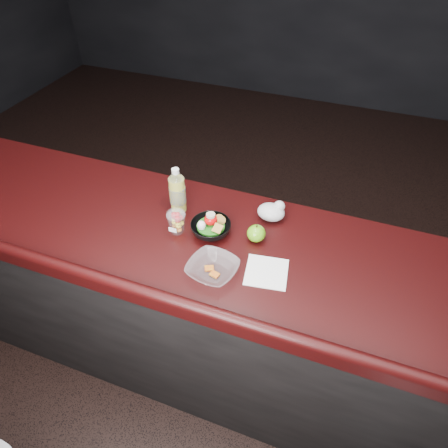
# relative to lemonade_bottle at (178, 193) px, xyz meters

# --- Properties ---
(ground) EXTENTS (8.00, 8.00, 0.00)m
(ground) POSITION_rel_lemonade_bottle_xyz_m (0.20, -0.43, -1.11)
(ground) COLOR black
(ground) RESTS_ON ground
(room_shell) EXTENTS (8.00, 8.00, 8.00)m
(room_shell) POSITION_rel_lemonade_bottle_xyz_m (0.20, -0.43, 0.72)
(room_shell) COLOR black
(room_shell) RESTS_ON ground
(counter) EXTENTS (4.06, 0.71, 1.02)m
(counter) POSITION_rel_lemonade_bottle_xyz_m (0.20, -0.13, -0.60)
(counter) COLOR black
(counter) RESTS_ON ground
(lemonade_bottle) EXTENTS (0.07, 0.07, 0.22)m
(lemonade_bottle) POSITION_rel_lemonade_bottle_xyz_m (0.00, 0.00, 0.00)
(lemonade_bottle) COLOR gold
(lemonade_bottle) RESTS_ON counter
(fruit_cup) EXTENTS (0.08, 0.08, 0.12)m
(fruit_cup) POSITION_rel_lemonade_bottle_xyz_m (0.05, -0.13, -0.03)
(fruit_cup) COLOR white
(fruit_cup) RESTS_ON counter
(green_apple) EXTENTS (0.08, 0.08, 0.08)m
(green_apple) POSITION_rel_lemonade_bottle_xyz_m (0.39, -0.07, -0.06)
(green_apple) COLOR #4A860F
(green_apple) RESTS_ON counter
(plastic_bag) EXTENTS (0.12, 0.10, 0.09)m
(plastic_bag) POSITION_rel_lemonade_bottle_xyz_m (0.41, 0.09, -0.05)
(plastic_bag) COLOR silver
(plastic_bag) RESTS_ON counter
(snack_bowl) EXTENTS (0.21, 0.21, 0.09)m
(snack_bowl) POSITION_rel_lemonade_bottle_xyz_m (0.19, -0.09, -0.06)
(snack_bowl) COLOR black
(snack_bowl) RESTS_ON counter
(takeout_bowl) EXTENTS (0.22, 0.22, 0.05)m
(takeout_bowl) POSITION_rel_lemonade_bottle_xyz_m (0.28, -0.30, -0.07)
(takeout_bowl) COLOR silver
(takeout_bowl) RESTS_ON counter
(paper_napkin) EXTENTS (0.18, 0.18, 0.00)m
(paper_napkin) POSITION_rel_lemonade_bottle_xyz_m (0.48, -0.23, -0.09)
(paper_napkin) COLOR white
(paper_napkin) RESTS_ON counter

